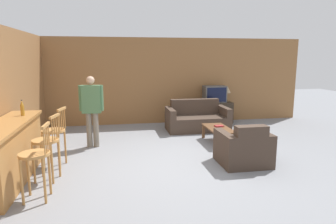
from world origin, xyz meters
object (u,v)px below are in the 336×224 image
(armchair_near, at_px, (244,149))
(bottle, at_px, (22,108))
(bar_chair_far, at_px, (54,135))
(couch_far, at_px, (197,119))
(tv, at_px, (215,94))
(person_by_window, at_px, (92,107))
(book_on_table, at_px, (219,126))
(bar_chair_near, at_px, (36,159))
(bar_chair_mid, at_px, (47,145))
(table_lamp, at_px, (227,90))
(coffee_table, at_px, (218,130))
(tv_unit, at_px, (214,112))

(armchair_near, bearing_deg, bottle, 172.92)
(bar_chair_far, height_order, couch_far, bar_chair_far)
(armchair_near, bearing_deg, tv, 79.79)
(person_by_window, bearing_deg, book_on_table, -2.14)
(bar_chair_near, height_order, tv, tv)
(tv, bearing_deg, bar_chair_mid, -137.94)
(bar_chair_mid, xyz_separation_m, couch_far, (3.39, 2.96, -0.30))
(couch_far, xyz_separation_m, book_on_table, (0.19, -1.26, 0.09))
(bar_chair_near, xyz_separation_m, person_by_window, (0.61, 2.51, 0.31))
(couch_far, bearing_deg, bar_chair_near, -132.73)
(bar_chair_near, height_order, person_by_window, person_by_window)
(armchair_near, height_order, table_lamp, table_lamp)
(coffee_table, relative_size, person_by_window, 0.66)
(bar_chair_far, bearing_deg, coffee_table, 14.45)
(tv_unit, bearing_deg, person_by_window, -151.28)
(armchair_near, xyz_separation_m, table_lamp, (1.06, 3.64, 0.73))
(book_on_table, relative_size, person_by_window, 0.14)
(armchair_near, relative_size, table_lamp, 1.79)
(bar_chair_mid, xyz_separation_m, armchair_near, (3.50, 0.12, -0.30))
(person_by_window, bearing_deg, bar_chair_mid, -108.58)
(couch_far, distance_m, tv, 1.26)
(person_by_window, bearing_deg, couch_far, 22.55)
(bar_chair_mid, relative_size, bottle, 3.90)
(bottle, bearing_deg, couch_far, 31.19)
(armchair_near, bearing_deg, bar_chair_near, -166.82)
(bar_chair_near, distance_m, bottle, 1.50)
(bottle, height_order, book_on_table, bottle)
(coffee_table, distance_m, book_on_table, 0.14)
(couch_far, bearing_deg, person_by_window, -157.45)
(tv, bearing_deg, coffee_table, -106.29)
(armchair_near, xyz_separation_m, tv_unit, (0.65, 3.64, 0.03))
(bar_chair_near, xyz_separation_m, armchair_near, (3.50, 0.82, -0.30))
(couch_far, bearing_deg, tv_unit, 45.76)
(bar_chair_far, xyz_separation_m, tv, (4.16, 3.07, 0.30))
(couch_far, height_order, table_lamp, table_lamp)
(couch_far, distance_m, armchair_near, 2.85)
(tv, xyz_separation_m, table_lamp, (0.40, 0.00, 0.12))
(bar_chair_near, bearing_deg, bottle, 110.65)
(bar_chair_near, bearing_deg, person_by_window, 76.40)
(bar_chair_mid, distance_m, couch_far, 4.51)
(armchair_near, bearing_deg, person_by_window, 149.66)
(bottle, bearing_deg, tv_unit, 34.02)
(tv, relative_size, bottle, 2.37)
(tv, relative_size, person_by_window, 0.42)
(bar_chair_mid, relative_size, couch_far, 0.65)
(couch_far, xyz_separation_m, bottle, (-3.88, -2.35, 0.83))
(bottle, height_order, table_lamp, bottle)
(bar_chair_near, xyz_separation_m, tv, (4.16, 4.45, 0.30))
(bar_chair_mid, relative_size, tv_unit, 1.02)
(armchair_near, distance_m, table_lamp, 3.86)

